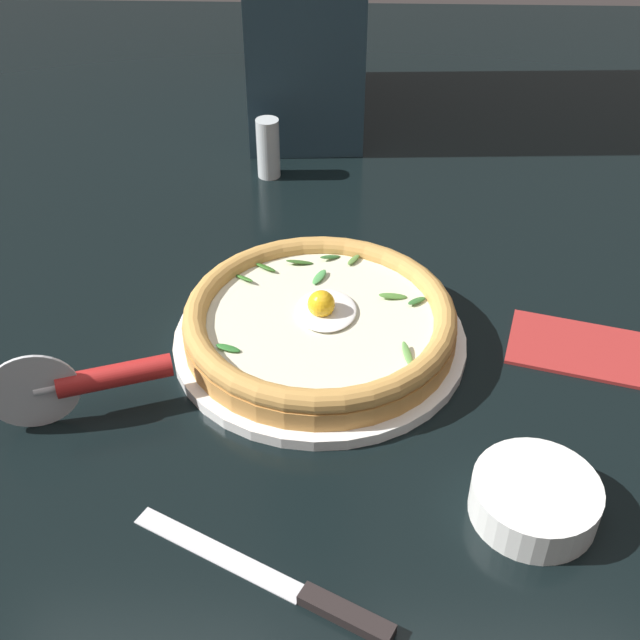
# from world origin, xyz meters

# --- Properties ---
(ground_plane) EXTENTS (2.40, 2.40, 0.03)m
(ground_plane) POSITION_xyz_m (0.00, 0.00, -0.01)
(ground_plane) COLOR black
(ground_plane) RESTS_ON ground
(pizza_plate) EXTENTS (0.30, 0.30, 0.01)m
(pizza_plate) POSITION_xyz_m (0.03, 0.02, 0.01)
(pizza_plate) COLOR white
(pizza_plate) RESTS_ON ground
(pizza) EXTENTS (0.28, 0.28, 0.05)m
(pizza) POSITION_xyz_m (0.03, 0.02, 0.03)
(pizza) COLOR #CD8F45
(pizza) RESTS_ON pizza_plate
(side_bowl) EXTENTS (0.11, 0.11, 0.03)m
(side_bowl) POSITION_xyz_m (-0.19, -0.16, 0.02)
(side_bowl) COLOR white
(side_bowl) RESTS_ON ground
(pizza_cutter) EXTENTS (0.07, 0.16, 0.08)m
(pizza_cutter) POSITION_xyz_m (-0.08, 0.23, 0.04)
(pizza_cutter) COLOR silver
(pizza_cutter) RESTS_ON ground
(table_knife) EXTENTS (0.12, 0.21, 0.01)m
(table_knife) POSITION_xyz_m (-0.27, 0.03, 0.00)
(table_knife) COLOR silver
(table_knife) RESTS_ON ground
(folded_napkin) EXTENTS (0.12, 0.16, 0.01)m
(folded_napkin) POSITION_xyz_m (0.03, -0.25, 0.00)
(folded_napkin) COLOR #A12927
(folded_napkin) RESTS_ON ground
(pepper_shaker) EXTENTS (0.03, 0.03, 0.08)m
(pepper_shaker) POSITION_xyz_m (0.40, 0.11, 0.04)
(pepper_shaker) COLOR silver
(pepper_shaker) RESTS_ON ground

